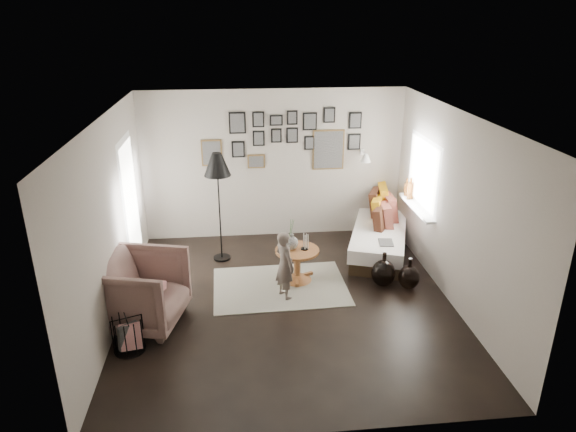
{
  "coord_description": "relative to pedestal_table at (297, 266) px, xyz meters",
  "views": [
    {
      "loc": [
        -0.65,
        -6.15,
        3.77
      ],
      "look_at": [
        0.05,
        0.5,
        1.1
      ],
      "focal_mm": 32.0,
      "sensor_mm": 36.0,
      "label": 1
    }
  ],
  "objects": [
    {
      "name": "wall_back",
      "position": [
        -0.2,
        1.78,
        1.06
      ],
      "size": [
        4.5,
        0.0,
        4.5
      ],
      "primitive_type": "plane",
      "rotation": [
        1.57,
        0.0,
        0.0
      ],
      "color": "#A49B90",
      "rests_on": "ground"
    },
    {
      "name": "window_right",
      "position": [
        1.98,
        0.72,
        0.69
      ],
      "size": [
        0.15,
        1.32,
        1.3
      ],
      "color": "white",
      "rests_on": "wall_right"
    },
    {
      "name": "armchair",
      "position": [
        -2.11,
        -0.91,
        0.23
      ],
      "size": [
        1.25,
        1.22,
        0.94
      ],
      "primitive_type": "imported",
      "rotation": [
        0.0,
        0.0,
        1.32
      ],
      "color": "brown",
      "rests_on": "ground"
    },
    {
      "name": "candles",
      "position": [
        0.11,
        0.0,
        0.39
      ],
      "size": [
        0.11,
        0.11,
        0.24
      ],
      "color": "black",
      "rests_on": "pedestal_table"
    },
    {
      "name": "pedestal_table",
      "position": [
        0.0,
        0.0,
        0.0
      ],
      "size": [
        0.65,
        0.65,
        0.51
      ],
      "rotation": [
        0.0,
        0.0,
        0.15
      ],
      "color": "brown",
      "rests_on": "ground"
    },
    {
      "name": "wall_left",
      "position": [
        -2.45,
        -0.62,
        1.06
      ],
      "size": [
        0.0,
        4.8,
        4.8
      ],
      "primitive_type": "plane",
      "rotation": [
        1.57,
        0.0,
        1.57
      ],
      "color": "#A49B90",
      "rests_on": "ground"
    },
    {
      "name": "daybed",
      "position": [
        1.47,
        0.9,
        0.07
      ],
      "size": [
        1.41,
        2.07,
        0.94
      ],
      "rotation": [
        0.0,
        0.0,
        -0.33
      ],
      "color": "black",
      "rests_on": "ground"
    },
    {
      "name": "gallery_wall",
      "position": [
        0.09,
        1.76,
        1.51
      ],
      "size": [
        2.74,
        0.03,
        1.08
      ],
      "color": "brown",
      "rests_on": "wall_back"
    },
    {
      "name": "demijohn_small",
      "position": [
        1.59,
        -0.4,
        -0.06
      ],
      "size": [
        0.31,
        0.31,
        0.48
      ],
      "color": "black",
      "rests_on": "ground"
    },
    {
      "name": "floor_lamp",
      "position": [
        -1.14,
        0.86,
        1.3
      ],
      "size": [
        0.42,
        0.42,
        1.78
      ],
      "rotation": [
        0.0,
        0.0,
        0.24
      ],
      "color": "black",
      "rests_on": "ground"
    },
    {
      "name": "magazine_basket",
      "position": [
        -2.2,
        -1.49,
        -0.02
      ],
      "size": [
        0.46,
        0.46,
        0.44
      ],
      "rotation": [
        0.0,
        0.0,
        0.35
      ],
      "color": "black",
      "rests_on": "ground"
    },
    {
      "name": "wall_right",
      "position": [
        2.05,
        -0.62,
        1.06
      ],
      "size": [
        0.0,
        4.8,
        4.8
      ],
      "primitive_type": "plane",
      "rotation": [
        1.57,
        0.0,
        -1.57
      ],
      "color": "#A49B90",
      "rests_on": "ground"
    },
    {
      "name": "rug",
      "position": [
        -0.27,
        -0.17,
        -0.23
      ],
      "size": [
        1.97,
        1.4,
        0.01
      ],
      "primitive_type": "cube",
      "rotation": [
        0.0,
        0.0,
        0.02
      ],
      "color": "silver",
      "rests_on": "ground"
    },
    {
      "name": "armchair_cushion",
      "position": [
        -2.08,
        -0.86,
        0.24
      ],
      "size": [
        0.53,
        0.54,
        0.19
      ],
      "primitive_type": "cube",
      "rotation": [
        -0.21,
        0.0,
        -0.28
      ],
      "color": "white",
      "rests_on": "armchair"
    },
    {
      "name": "door_left",
      "position": [
        -2.43,
        0.58,
        0.81
      ],
      "size": [
        0.0,
        2.14,
        2.14
      ],
      "color": "white",
      "rests_on": "wall_left"
    },
    {
      "name": "wall_sconce",
      "position": [
        1.35,
        1.51,
        1.23
      ],
      "size": [
        0.18,
        0.36,
        0.16
      ],
      "color": "white",
      "rests_on": "wall_back"
    },
    {
      "name": "ground",
      "position": [
        -0.2,
        -0.62,
        -0.24
      ],
      "size": [
        4.8,
        4.8,
        0.0
      ],
      "primitive_type": "plane",
      "color": "black",
      "rests_on": "ground"
    },
    {
      "name": "vase",
      "position": [
        -0.08,
        0.02,
        0.42
      ],
      "size": [
        0.19,
        0.19,
        0.47
      ],
      "color": "black",
      "rests_on": "pedestal_table"
    },
    {
      "name": "child",
      "position": [
        -0.23,
        -0.46,
        0.26
      ],
      "size": [
        0.38,
        0.44,
        1.0
      ],
      "primitive_type": "imported",
      "rotation": [
        0.0,
        0.0,
        2.05
      ],
      "color": "#62554E",
      "rests_on": "ground"
    },
    {
      "name": "ceiling",
      "position": [
        -0.2,
        -0.62,
        2.36
      ],
      "size": [
        4.8,
        4.8,
        0.0
      ],
      "primitive_type": "plane",
      "rotation": [
        3.14,
        0.0,
        0.0
      ],
      "color": "white",
      "rests_on": "wall_back"
    },
    {
      "name": "demijohn_large",
      "position": [
        1.24,
        -0.28,
        -0.03
      ],
      "size": [
        0.35,
        0.35,
        0.53
      ],
      "color": "black",
      "rests_on": "ground"
    },
    {
      "name": "magazine_on_daybed",
      "position": [
        1.42,
        0.25,
        0.21
      ],
      "size": [
        0.26,
        0.32,
        0.02
      ],
      "primitive_type": "cube",
      "rotation": [
        0.0,
        0.0,
        -0.16
      ],
      "color": "black",
      "rests_on": "daybed"
    },
    {
      "name": "wall_front",
      "position": [
        -0.2,
        -3.02,
        1.06
      ],
      "size": [
        4.5,
        0.0,
        4.5
      ],
      "primitive_type": "plane",
      "rotation": [
        -1.57,
        0.0,
        0.0
      ],
      "color": "#A49B90",
      "rests_on": "ground"
    }
  ]
}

